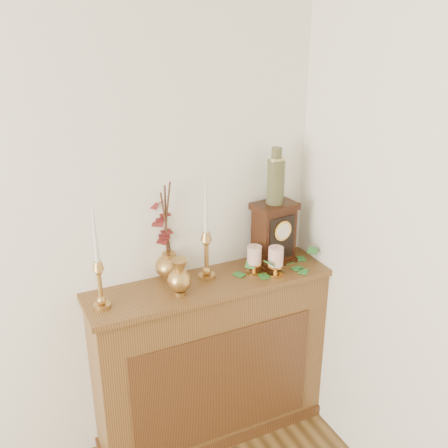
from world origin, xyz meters
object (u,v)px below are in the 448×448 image
candlestick_left (99,277)px  mantel_clock (274,234)px  ceramic_vase (276,179)px  bud_vase (179,278)px  ginger_jar (163,233)px  candlestick_center (206,248)px

candlestick_left → mantel_clock: size_ratio=1.43×
mantel_clock → ceramic_vase: 0.29m
bud_vase → mantel_clock: size_ratio=0.55×
candlestick_left → ginger_jar: (0.36, 0.17, 0.08)m
ginger_jar → ceramic_vase: 0.61m
candlestick_center → ceramic_vase: size_ratio=1.76×
ceramic_vase → candlestick_center: bearing=-176.9°
bud_vase → ginger_jar: ginger_jar is taller
bud_vase → ceramic_vase: bearing=11.7°
candlestick_left → mantel_clock: bearing=4.6°
bud_vase → ceramic_vase: size_ratio=0.62×
candlestick_center → ginger_jar: (-0.18, 0.11, 0.06)m
candlestick_left → candlestick_center: bearing=6.0°
ceramic_vase → bud_vase: bearing=-168.3°
candlestick_left → candlestick_center: size_ratio=0.93×
bud_vase → ceramic_vase: ceramic_vase is taller
bud_vase → ceramic_vase: (0.56, 0.12, 0.36)m
ginger_jar → ceramic_vase: ceramic_vase is taller
ginger_jar → ceramic_vase: size_ratio=1.78×
candlestick_center → bud_vase: bearing=-151.6°
candlestick_left → ginger_jar: 0.40m
bud_vase → ginger_jar: 0.25m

